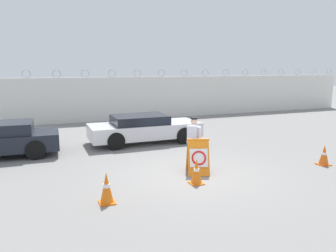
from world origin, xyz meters
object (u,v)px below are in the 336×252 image
barricade_sign (198,156)px  security_guard (194,140)px  traffic_cone_near (324,155)px  traffic_cone_mid (107,188)px  parked_car_rear_sedan (144,128)px  traffic_cone_far (196,172)px

barricade_sign → security_guard: size_ratio=0.65×
security_guard → traffic_cone_near: security_guard is taller
barricade_sign → traffic_cone_near: barricade_sign is taller
traffic_cone_mid → parked_car_rear_sedan: 6.55m
security_guard → traffic_cone_near: size_ratio=2.45×
traffic_cone_mid → parked_car_rear_sedan: (2.80, 5.91, 0.25)m
traffic_cone_near → traffic_cone_mid: size_ratio=0.89×
traffic_cone_mid → traffic_cone_far: bearing=9.0°
barricade_sign → parked_car_rear_sedan: 4.69m
barricade_sign → traffic_cone_far: bearing=-100.4°
traffic_cone_near → traffic_cone_mid: traffic_cone_mid is taller
barricade_sign → parked_car_rear_sedan: parked_car_rear_sedan is taller
traffic_cone_near → parked_car_rear_sedan: bearing=130.3°
traffic_cone_mid → traffic_cone_near: bearing=3.5°
traffic_cone_far → parked_car_rear_sedan: bearing=88.1°
traffic_cone_far → parked_car_rear_sedan: (0.18, 5.50, 0.28)m
security_guard → traffic_cone_mid: security_guard is taller
security_guard → traffic_cone_mid: bearing=99.1°
security_guard → parked_car_rear_sedan: bearing=-14.5°
security_guard → traffic_cone_far: (-0.56, -1.34, -0.57)m
security_guard → traffic_cone_far: security_guard is taller
security_guard → traffic_cone_mid: (-3.18, -1.75, -0.54)m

